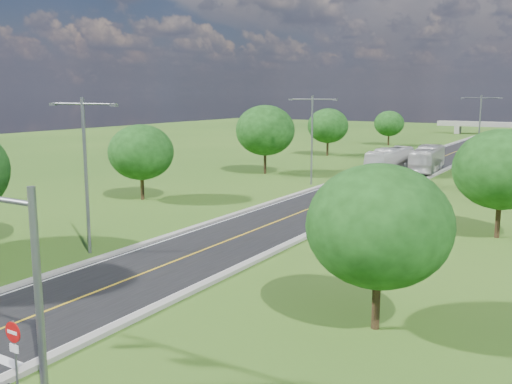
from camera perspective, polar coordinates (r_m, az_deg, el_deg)
ground at (r=76.91m, az=14.45°, el=1.87°), size 260.00×260.00×0.00m
road at (r=82.63m, az=15.67°, el=2.37°), size 8.00×150.00×0.06m
curb_left at (r=83.84m, az=12.87°, el=2.65°), size 0.50×150.00×0.22m
curb_right at (r=81.60m, az=18.54°, el=2.19°), size 0.50×150.00×0.22m
do_not_enter_right at (r=22.06m, az=-23.07°, el=-13.55°), size 0.76×0.11×2.50m
speed_limit_sign at (r=54.35m, az=13.00°, el=0.44°), size 0.55×0.09×2.40m
overpass at (r=154.79m, az=23.20°, el=6.15°), size 30.00×3.00×3.20m
streetlight_near_left at (r=37.66m, az=-16.70°, el=2.88°), size 5.90×0.25×10.00m
streetlight_mid_left at (r=64.50m, az=5.62°, el=5.97°), size 5.90×0.25×10.00m
streetlight_far_right at (r=92.50m, az=21.47°, el=6.50°), size 5.90×0.25×10.00m
tree_lb at (r=56.08m, az=-11.42°, el=3.92°), size 6.30×6.30×7.33m
tree_lc at (r=73.15m, az=0.93°, el=6.18°), size 7.56×7.56×8.79m
tree_ld at (r=95.45m, az=7.21°, el=6.58°), size 6.72×6.72×7.82m
tree_le at (r=116.98m, az=13.17°, el=6.69°), size 5.88×5.88×6.84m
tree_ra at (r=24.96m, az=12.19°, el=-3.33°), size 6.30×6.30×7.33m
tree_rb at (r=43.75m, az=23.35°, el=2.09°), size 6.72×6.72×7.82m
bus_outbound at (r=78.30m, az=16.75°, el=3.18°), size 3.97×12.21×3.34m
bus_inbound at (r=77.04m, az=13.25°, el=3.16°), size 3.21×11.40×3.14m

